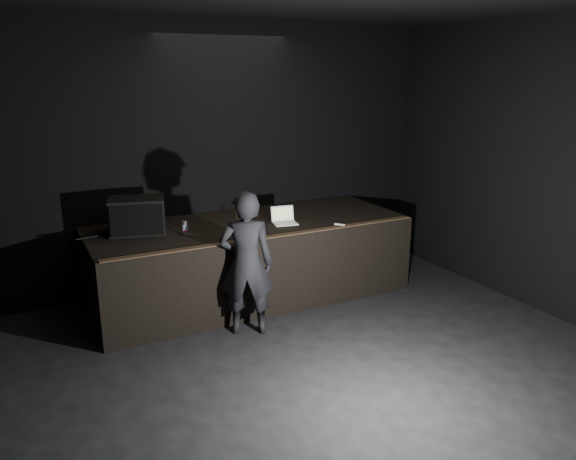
# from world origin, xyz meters

# --- Properties ---
(ground) EXTENTS (7.00, 7.00, 0.00)m
(ground) POSITION_xyz_m (0.00, 0.00, 0.00)
(ground) COLOR black
(ground) RESTS_ON ground
(room_walls) EXTENTS (6.10, 7.10, 3.52)m
(room_walls) POSITION_xyz_m (0.00, 0.00, 2.02)
(room_walls) COLOR black
(room_walls) RESTS_ON ground
(stage_riser) EXTENTS (4.00, 1.50, 1.00)m
(stage_riser) POSITION_xyz_m (0.00, 2.73, 0.50)
(stage_riser) COLOR black
(stage_riser) RESTS_ON ground
(riser_lip) EXTENTS (3.92, 0.10, 0.01)m
(riser_lip) POSITION_xyz_m (0.00, 2.02, 1.01)
(riser_lip) COLOR brown
(riser_lip) RESTS_ON stage_riser
(stage_monitor) EXTENTS (0.72, 0.60, 0.42)m
(stage_monitor) POSITION_xyz_m (-1.36, 2.90, 1.21)
(stage_monitor) COLOR black
(stage_monitor) RESTS_ON stage_riser
(cable) EXTENTS (0.87, 0.19, 0.02)m
(cable) POSITION_xyz_m (-1.63, 3.00, 1.01)
(cable) COLOR black
(cable) RESTS_ON stage_riser
(laptop) EXTENTS (0.34, 0.31, 0.20)m
(laptop) POSITION_xyz_m (0.38, 2.50, 1.05)
(laptop) COLOR silver
(laptop) RESTS_ON stage_riser
(beer_can) EXTENTS (0.07, 0.07, 0.17)m
(beer_can) POSITION_xyz_m (-0.89, 2.57, 1.08)
(beer_can) COLOR silver
(beer_can) RESTS_ON stage_riser
(plastic_cup) EXTENTS (0.09, 0.09, 0.11)m
(plastic_cup) POSITION_xyz_m (-0.06, 2.92, 1.05)
(plastic_cup) COLOR white
(plastic_cup) RESTS_ON stage_riser
(wii_remote) EXTENTS (0.09, 0.13, 0.02)m
(wii_remote) POSITION_xyz_m (0.94, 2.08, 1.01)
(wii_remote) COLOR white
(wii_remote) RESTS_ON stage_riser
(person) EXTENTS (0.70, 0.60, 1.63)m
(person) POSITION_xyz_m (-0.45, 1.78, 0.82)
(person) COLOR black
(person) RESTS_ON ground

